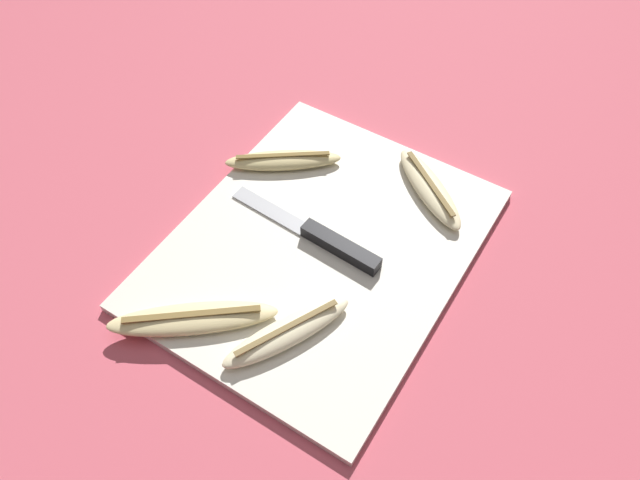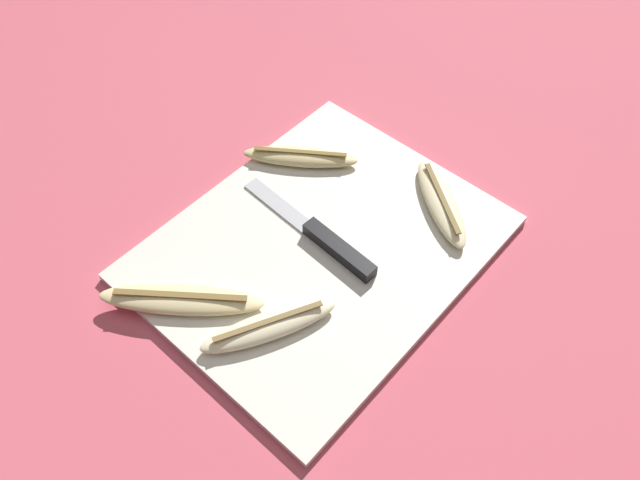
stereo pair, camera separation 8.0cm
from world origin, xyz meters
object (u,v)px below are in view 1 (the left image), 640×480
(knife, at_px, (329,241))
(banana_mellow_near, at_px, (193,319))
(banana_bright_far, at_px, (287,332))
(banana_cream_curved, at_px, (430,188))
(banana_spotted_left, at_px, (283,160))

(knife, distance_m, banana_mellow_near, 0.20)
(knife, height_order, banana_bright_far, banana_bright_far)
(banana_cream_curved, relative_size, banana_bright_far, 0.91)
(banana_cream_curved, bearing_deg, knife, 154.91)
(knife, distance_m, banana_spotted_left, 0.16)
(knife, relative_size, banana_mellow_near, 1.24)
(banana_spotted_left, bearing_deg, knife, -123.64)
(knife, height_order, banana_cream_curved, banana_cream_curved)
(banana_mellow_near, distance_m, banana_bright_far, 0.11)
(banana_cream_curved, bearing_deg, banana_mellow_near, 156.50)
(banana_mellow_near, bearing_deg, banana_cream_curved, -23.50)
(banana_mellow_near, height_order, banana_bright_far, banana_bright_far)
(knife, relative_size, banana_cream_curved, 1.52)
(banana_mellow_near, relative_size, banana_spotted_left, 1.19)
(banana_mellow_near, height_order, banana_spotted_left, same)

